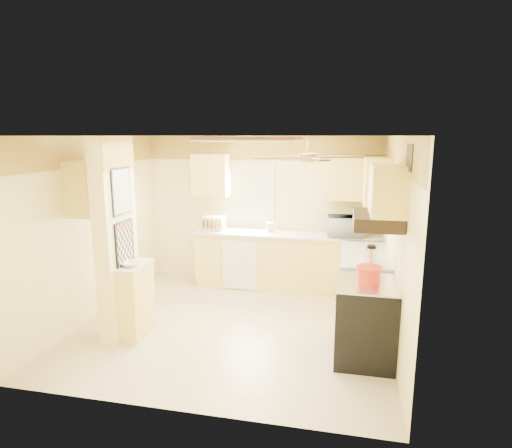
% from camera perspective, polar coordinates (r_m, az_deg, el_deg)
% --- Properties ---
extents(floor, '(4.00, 4.00, 0.00)m').
position_cam_1_polar(floor, '(5.94, -2.88, -13.25)').
color(floor, beige).
rests_on(floor, ground).
extents(ceiling, '(4.00, 4.00, 0.00)m').
position_cam_1_polar(ceiling, '(5.38, -3.16, 11.66)').
color(ceiling, white).
rests_on(ceiling, wall_back).
extents(wall_back, '(4.00, 0.00, 4.00)m').
position_cam_1_polar(wall_back, '(7.34, 0.82, 1.87)').
color(wall_back, '#FFEC9B').
rests_on(wall_back, floor).
extents(wall_front, '(4.00, 0.00, 4.00)m').
position_cam_1_polar(wall_front, '(3.80, -10.53, -7.76)').
color(wall_front, '#FFEC9B').
rests_on(wall_front, floor).
extents(wall_left, '(0.00, 3.80, 3.80)m').
position_cam_1_polar(wall_left, '(6.34, -20.77, -0.47)').
color(wall_left, '#FFEC9B').
rests_on(wall_left, floor).
extents(wall_right, '(0.00, 3.80, 3.80)m').
position_cam_1_polar(wall_right, '(5.38, 18.05, -2.35)').
color(wall_right, '#FFEC9B').
rests_on(wall_right, floor).
extents(wallpaper_border, '(4.00, 0.02, 0.40)m').
position_cam_1_polar(wallpaper_border, '(7.22, 0.82, 10.08)').
color(wallpaper_border, '#FFD64B').
rests_on(wallpaper_border, wall_back).
extents(partition_column, '(0.20, 0.70, 2.50)m').
position_cam_1_polar(partition_column, '(5.54, -18.15, -1.95)').
color(partition_column, '#FFEC9B').
rests_on(partition_column, floor).
extents(partition_ledge, '(0.25, 0.55, 0.90)m').
position_cam_1_polar(partition_ledge, '(5.68, -15.68, -9.95)').
color(partition_ledge, '#E5CE70').
rests_on(partition_ledge, floor).
extents(ledge_top, '(0.28, 0.58, 0.04)m').
position_cam_1_polar(ledge_top, '(5.52, -15.94, -5.41)').
color(ledge_top, silver).
rests_on(ledge_top, partition_ledge).
extents(lower_cabinets_back, '(3.00, 0.60, 0.90)m').
position_cam_1_polar(lower_cabinets_back, '(7.16, 4.28, -5.01)').
color(lower_cabinets_back, '#E5CE70').
rests_on(lower_cabinets_back, floor).
extents(lower_cabinets_right, '(0.60, 1.40, 0.90)m').
position_cam_1_polar(lower_cabinets_right, '(6.16, 14.22, -8.15)').
color(lower_cabinets_right, '#E5CE70').
rests_on(lower_cabinets_right, floor).
extents(countertop_back, '(3.04, 0.64, 0.04)m').
position_cam_1_polar(countertop_back, '(7.03, 4.33, -1.36)').
color(countertop_back, silver).
rests_on(countertop_back, lower_cabinets_back).
extents(countertop_right, '(0.64, 1.44, 0.04)m').
position_cam_1_polar(countertop_right, '(6.01, 14.35, -3.93)').
color(countertop_right, silver).
rests_on(countertop_right, lower_cabinets_right).
extents(dishwasher_panel, '(0.58, 0.02, 0.80)m').
position_cam_1_polar(dishwasher_panel, '(7.01, -2.19, -5.53)').
color(dishwasher_panel, white).
rests_on(dishwasher_panel, lower_cabinets_back).
extents(window, '(0.92, 0.02, 1.02)m').
position_cam_1_polar(window, '(7.34, -1.11, 4.23)').
color(window, white).
rests_on(window, wall_back).
extents(upper_cab_back_left, '(0.60, 0.35, 0.70)m').
position_cam_1_polar(upper_cab_back_left, '(7.31, -6.03, 6.50)').
color(upper_cab_back_left, '#E5CE70').
rests_on(upper_cab_back_left, wall_back).
extents(upper_cab_back_right, '(0.90, 0.35, 0.70)m').
position_cam_1_polar(upper_cab_back_right, '(6.95, 13.25, 6.00)').
color(upper_cab_back_right, '#E5CE70').
rests_on(upper_cab_back_right, wall_back).
extents(upper_cab_right, '(0.35, 1.00, 0.70)m').
position_cam_1_polar(upper_cab_right, '(6.49, 15.75, 5.49)').
color(upper_cab_right, '#E5CE70').
rests_on(upper_cab_right, wall_right).
extents(upper_cab_left_wall, '(0.35, 0.75, 0.70)m').
position_cam_1_polar(upper_cab_left_wall, '(5.94, -21.05, 4.62)').
color(upper_cab_left_wall, '#E5CE70').
rests_on(upper_cab_left_wall, wall_left).
extents(upper_cab_over_stove, '(0.35, 0.76, 0.52)m').
position_cam_1_polar(upper_cab_over_stove, '(4.70, 17.13, 4.44)').
color(upper_cab_over_stove, '#E5CE70').
rests_on(upper_cab_over_stove, wall_right).
extents(stove, '(0.68, 0.77, 0.92)m').
position_cam_1_polar(stove, '(5.08, 14.32, -12.38)').
color(stove, black).
rests_on(stove, floor).
extents(range_hood, '(0.50, 0.76, 0.14)m').
position_cam_1_polar(range_hood, '(4.74, 15.87, 0.53)').
color(range_hood, black).
rests_on(range_hood, upper_cab_over_stove).
extents(poster_menu, '(0.02, 0.42, 0.57)m').
position_cam_1_polar(poster_menu, '(5.39, -17.52, 4.20)').
color(poster_menu, black).
rests_on(poster_menu, partition_column).
extents(poster_nashville, '(0.02, 0.42, 0.57)m').
position_cam_1_polar(poster_nashville, '(5.50, -17.10, -2.52)').
color(poster_nashville, black).
rests_on(poster_nashville, partition_column).
extents(ceiling_light_panel, '(1.35, 0.95, 0.06)m').
position_cam_1_polar(ceiling_light_panel, '(5.84, -0.89, 11.23)').
color(ceiling_light_panel, brown).
rests_on(ceiling_light_panel, ceiling).
extents(ceiling_fan, '(1.15, 1.15, 0.26)m').
position_cam_1_polar(ceiling_fan, '(4.52, 6.96, 8.87)').
color(ceiling_fan, gold).
rests_on(ceiling_fan, ceiling).
extents(vent_grate, '(0.02, 0.40, 0.25)m').
position_cam_1_polar(vent_grate, '(4.34, 19.85, 8.35)').
color(vent_grate, black).
rests_on(vent_grate, wall_right).
extents(microwave, '(0.60, 0.44, 0.31)m').
position_cam_1_polar(microwave, '(6.93, 11.88, -0.27)').
color(microwave, white).
rests_on(microwave, countertop_back).
extents(bowl, '(0.25, 0.25, 0.05)m').
position_cam_1_polar(bowl, '(5.45, -16.37, -5.14)').
color(bowl, white).
rests_on(bowl, ledge_top).
extents(dutch_oven, '(0.27, 0.27, 0.18)m').
position_cam_1_polar(dutch_oven, '(4.89, 14.80, -6.51)').
color(dutch_oven, red).
rests_on(dutch_oven, stove).
extents(kettle, '(0.16, 0.16, 0.25)m').
position_cam_1_polar(kettle, '(5.46, 15.09, -4.08)').
color(kettle, silver).
rests_on(kettle, countertop_right).
extents(dish_rack, '(0.43, 0.34, 0.23)m').
position_cam_1_polar(dish_rack, '(7.28, -5.70, -0.10)').
color(dish_rack, tan).
rests_on(dish_rack, countertop_back).
extents(utensil_crock, '(0.12, 0.12, 0.23)m').
position_cam_1_polar(utensil_crock, '(7.12, 1.87, -0.36)').
color(utensil_crock, white).
rests_on(utensil_crock, countertop_back).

